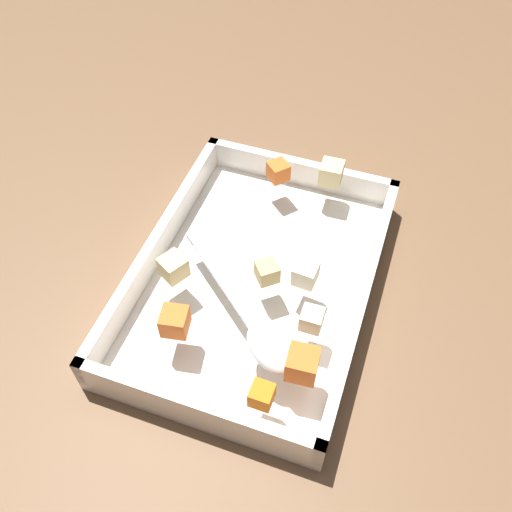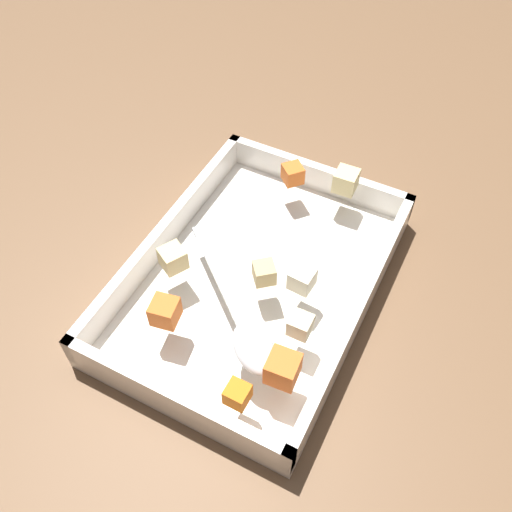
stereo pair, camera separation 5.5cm
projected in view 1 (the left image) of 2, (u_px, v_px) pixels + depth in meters
The scene contains 12 objects.
ground_plane at pixel (240, 297), 0.69m from camera, with size 4.00×4.00×0.00m, color brown.
baking_dish at pixel (256, 281), 0.68m from camera, with size 0.38×0.27×0.05m.
carrot_chunk_corner_se at pixel (262, 395), 0.54m from camera, with size 0.02×0.02×0.02m, color orange.
carrot_chunk_corner_ne at pixel (302, 364), 0.55m from camera, with size 0.03×0.03×0.03m, color orange.
carrot_chunk_heap_side at pixel (175, 321), 0.58m from camera, with size 0.03×0.03×0.03m, color orange.
carrot_chunk_corner_nw at pixel (278, 171), 0.73m from camera, with size 0.02×0.02×0.02m, color orange.
potato_chunk_front_center at pixel (312, 319), 0.59m from camera, with size 0.02×0.02×0.02m, color beige.
potato_chunk_near_right at pixel (173, 267), 0.63m from camera, with size 0.03×0.03×0.03m, color #E0CC89.
potato_chunk_heap_top at pixel (331, 173), 0.72m from camera, with size 0.03×0.03×0.03m, color #E0CC89.
potato_chunk_mid_left at pixel (305, 273), 0.62m from camera, with size 0.03×0.03×0.03m, color beige.
potato_chunk_near_spoon at pixel (266, 274), 0.63m from camera, with size 0.02×0.02×0.02m, color tan.
serving_spoon at pixel (263, 338), 0.58m from camera, with size 0.16×0.18×0.02m.
Camera 1 is at (0.36, 0.15, 0.57)m, focal length 39.49 mm.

